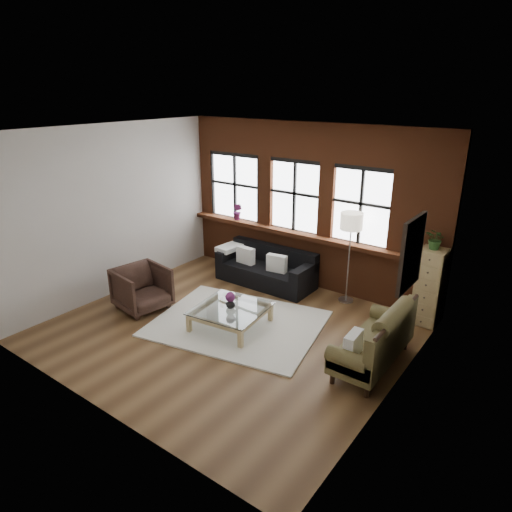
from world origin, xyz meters
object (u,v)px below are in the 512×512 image
Objects in this scene: vintage_settee at (373,338)px; drawer_chest at (429,287)px; dark_sofa at (266,267)px; armchair at (142,289)px; vase at (230,303)px; floor_lamp at (349,254)px; coffee_table at (231,318)px.

drawer_chest reaches higher than vintage_settee.
armchair is at bearing -117.34° from dark_sofa.
floor_lamp is at bearing 61.89° from vase.
vase is at bearing -140.81° from drawer_chest.
drawer_chest is (2.57, 2.09, 0.22)m from vase.
coffee_table is 6.63× the size of vase.
dark_sofa is 1.92m from vase.
drawer_chest is (0.23, 1.75, 0.21)m from vintage_settee.
armchair is at bearing -149.86° from drawer_chest.
armchair is at bearing -169.62° from vintage_settee.
floor_lamp is (2.83, 2.47, 0.54)m from armchair.
floor_lamp is at bearing -179.15° from drawer_chest.
floor_lamp is (1.11, 2.07, 0.75)m from coffee_table.
armchair is 0.46× the size of floor_lamp.
coffee_table is (0.57, -1.83, -0.19)m from dark_sofa.
dark_sofa is at bearing -175.11° from drawer_chest.
armchair is at bearing -166.99° from vase.
drawer_chest is (4.29, 2.49, 0.27)m from armchair.
coffee_table is 0.27m from vase.
armchair reaches higher than dark_sofa.
dark_sofa is 2.50m from armchair.
drawer_chest is at bearing 39.19° from coffee_table.
vintage_settee is 2.38m from coffee_table.
vase is at bearing -72.54° from dark_sofa.
dark_sofa reaches higher than coffee_table.
vintage_settee is 10.13× the size of vase.
dark_sofa is 1.79m from floor_lamp.
coffee_table is at bearing -118.11° from floor_lamp.
floor_lamp reaches higher than vintage_settee.
vase is (-0.00, -0.00, 0.27)m from coffee_table.
armchair is at bearing -166.99° from coffee_table.
dark_sofa reaches higher than vase.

